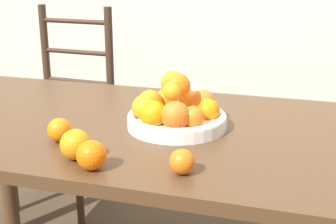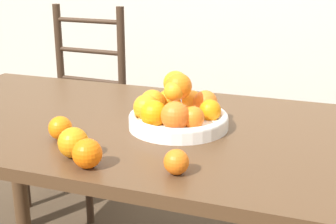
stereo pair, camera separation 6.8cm
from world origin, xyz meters
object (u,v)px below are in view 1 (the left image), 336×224
object	(u,v)px
orange_loose_1	(76,144)
chair_left	(66,115)
orange_loose_3	(60,130)
orange_loose_0	(91,155)
orange_loose_2	(182,162)
fruit_bowl	(175,111)

from	to	relation	value
orange_loose_1	chair_left	distance (m)	1.24
chair_left	orange_loose_3	bearing A→B (deg)	-58.10
chair_left	orange_loose_0	bearing A→B (deg)	-54.63
orange_loose_0	orange_loose_3	xyz separation A→B (m)	(-0.17, 0.14, -0.00)
orange_loose_0	orange_loose_1	xyz separation A→B (m)	(-0.07, 0.05, 0.00)
orange_loose_1	orange_loose_2	distance (m)	0.28
fruit_bowl	orange_loose_2	world-z (taller)	fruit_bowl
fruit_bowl	chair_left	world-z (taller)	chair_left
orange_loose_0	orange_loose_2	bearing A→B (deg)	10.59
fruit_bowl	orange_loose_2	distance (m)	0.33
fruit_bowl	chair_left	size ratio (longest dim) A/B	0.30
fruit_bowl	orange_loose_0	xyz separation A→B (m)	(-0.11, -0.35, -0.01)
fruit_bowl	orange_loose_3	xyz separation A→B (m)	(-0.27, -0.21, -0.02)
fruit_bowl	orange_loose_1	size ratio (longest dim) A/B	3.78
orange_loose_0	chair_left	distance (m)	1.31
orange_loose_2	orange_loose_3	xyz separation A→B (m)	(-0.38, 0.10, 0.00)
orange_loose_2	orange_loose_3	size ratio (longest dim) A/B	0.91
orange_loose_1	orange_loose_3	world-z (taller)	orange_loose_1
orange_loose_1	chair_left	bearing A→B (deg)	120.67
fruit_bowl	chair_left	xyz separation A→B (m)	(-0.79, 0.73, -0.32)
fruit_bowl	orange_loose_0	bearing A→B (deg)	-106.81
orange_loose_1	fruit_bowl	bearing A→B (deg)	60.79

